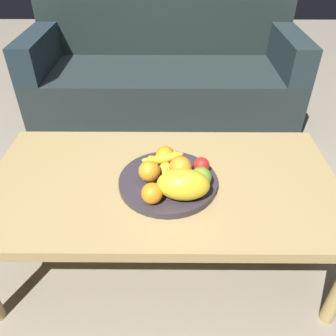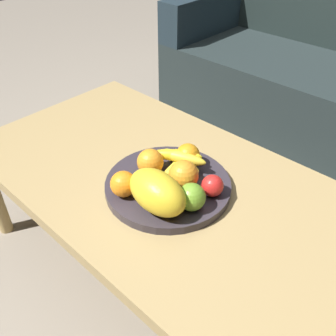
{
  "view_description": "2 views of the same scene",
  "coord_description": "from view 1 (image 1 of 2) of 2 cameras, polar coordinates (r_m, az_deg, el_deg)",
  "views": [
    {
      "loc": [
        0.03,
        -0.98,
        1.21
      ],
      "look_at": [
        0.02,
        -0.03,
        0.49
      ],
      "focal_mm": 36.6,
      "sensor_mm": 36.0,
      "label": 1
    },
    {
      "loc": [
        0.58,
        -0.62,
        1.12
      ],
      "look_at": [
        0.02,
        -0.03,
        0.49
      ],
      "focal_mm": 40.15,
      "sensor_mm": 36.0,
      "label": 2
    }
  ],
  "objects": [
    {
      "name": "orange_back",
      "position": [
        1.12,
        -2.68,
        -4.24
      ],
      "size": [
        0.07,
        0.07,
        0.07
      ],
      "primitive_type": "sphere",
      "color": "orange",
      "rests_on": "fruit_bowl"
    },
    {
      "name": "orange_front",
      "position": [
        1.22,
        2.11,
        0.07
      ],
      "size": [
        0.08,
        0.08,
        0.08
      ],
      "primitive_type": "sphere",
      "color": "orange",
      "rests_on": "fruit_bowl"
    },
    {
      "name": "orange_left",
      "position": [
        1.21,
        -3.14,
        -0.52
      ],
      "size": [
        0.08,
        0.08,
        0.08
      ],
      "primitive_type": "sphere",
      "color": "orange",
      "rests_on": "fruit_bowl"
    },
    {
      "name": "melon_large_front",
      "position": [
        1.13,
        2.56,
        -2.76
      ],
      "size": [
        0.18,
        0.12,
        0.11
      ],
      "primitive_type": "ellipsoid",
      "rotation": [
        0.0,
        0.0,
        -0.05
      ],
      "color": "yellow",
      "rests_on": "fruit_bowl"
    },
    {
      "name": "apple_right",
      "position": [
        1.19,
        5.52,
        -1.53
      ],
      "size": [
        0.07,
        0.07,
        0.07
      ],
      "primitive_type": "sphere",
      "color": "#6C9F2B",
      "rests_on": "fruit_bowl"
    },
    {
      "name": "coffee_table",
      "position": [
        1.29,
        -0.88,
        -3.36
      ],
      "size": [
        1.3,
        0.68,
        0.41
      ],
      "color": "tan",
      "rests_on": "ground_plane"
    },
    {
      "name": "ground_plane",
      "position": [
        1.56,
        -0.75,
        -13.81
      ],
      "size": [
        8.0,
        8.0,
        0.0
      ],
      "primitive_type": "plane",
      "color": "gray"
    },
    {
      "name": "apple_front",
      "position": [
        1.25,
        5.57,
        0.46
      ],
      "size": [
        0.06,
        0.06,
        0.06
      ],
      "primitive_type": "sphere",
      "color": "red",
      "rests_on": "fruit_bowl"
    },
    {
      "name": "fruit_bowl",
      "position": [
        1.24,
        0.0,
        -2.3
      ],
      "size": [
        0.36,
        0.36,
        0.03
      ],
      "primitive_type": "cylinder",
      "color": "#342E36",
      "rests_on": "coffee_table"
    },
    {
      "name": "banana_bunch",
      "position": [
        1.27,
        -0.89,
        1.1
      ],
      "size": [
        0.17,
        0.15,
        0.06
      ],
      "color": "yellow",
      "rests_on": "fruit_bowl"
    },
    {
      "name": "orange_right",
      "position": [
        1.29,
        -0.46,
        2.11
      ],
      "size": [
        0.07,
        0.07,
        0.07
      ],
      "primitive_type": "sphere",
      "color": "orange",
      "rests_on": "fruit_bowl"
    },
    {
      "name": "couch",
      "position": [
        2.4,
        -0.66,
        14.92
      ],
      "size": [
        1.7,
        0.7,
        0.9
      ],
      "color": "#212B2B",
      "rests_on": "ground_plane"
    }
  ]
}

